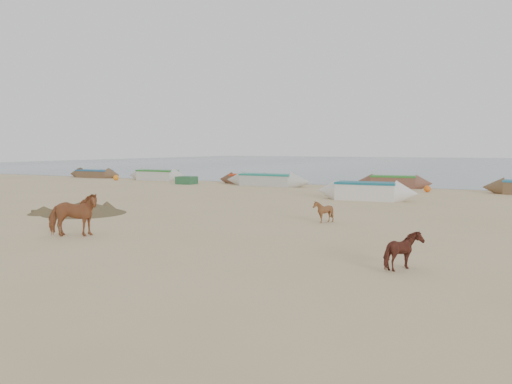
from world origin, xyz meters
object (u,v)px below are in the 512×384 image
calf_front (323,211)px  calf_right (404,251)px  cow_adult (73,215)px  near_canoe (366,191)px

calf_front → calf_right: 7.55m
calf_front → calf_right: size_ratio=0.96×
cow_adult → near_canoe: 16.46m
calf_right → cow_adult: bearing=94.2°
calf_front → near_canoe: near_canoe is taller
cow_adult → calf_right: cow_adult is taller
calf_right → near_canoe: (-4.59, 15.32, 0.05)m
calf_front → calf_right: calf_right is taller
calf_front → near_canoe: size_ratio=0.16×
cow_adult → near_canoe: size_ratio=0.31×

